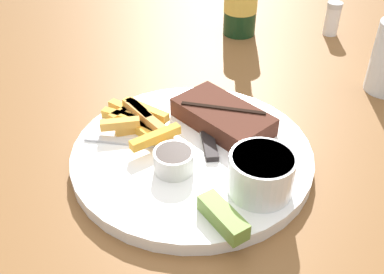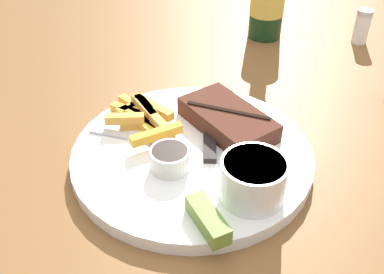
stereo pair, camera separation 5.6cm
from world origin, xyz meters
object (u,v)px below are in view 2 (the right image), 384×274
fork_utensil (133,137)px  pickle_spear (208,219)px  dipping_sauce_cup (170,158)px  beer_bottle (268,0)px  coleslaw_cup (253,178)px  knife_utensil (209,131)px  dinner_plate (192,155)px  steak_portion (226,118)px  salt_shaker (362,26)px

fork_utensil → pickle_spear: bearing=-41.5°
dipping_sauce_cup → beer_bottle: bearing=112.8°
coleslaw_cup → pickle_spear: 0.07m
dipping_sauce_cup → knife_utensil: 0.09m
dinner_plate → beer_bottle: 0.41m
pickle_spear → beer_bottle: size_ratio=0.34×
beer_bottle → pickle_spear: bearing=-59.0°
steak_portion → knife_utensil: bearing=-103.8°
beer_bottle → salt_shaker: size_ratio=3.15×
dipping_sauce_cup → pickle_spear: 0.10m
fork_utensil → beer_bottle: (-0.10, 0.41, 0.05)m
dipping_sauce_cup → salt_shaker: size_ratio=0.75×
pickle_spear → knife_utensil: 0.17m
dipping_sauce_cup → salt_shaker: bearing=93.0°
pickle_spear → knife_utensil: (-0.11, 0.12, -0.01)m
pickle_spear → salt_shaker: 0.57m
coleslaw_cup → pickle_spear: size_ratio=1.07×
beer_bottle → salt_shaker: (0.15, 0.11, -0.04)m
knife_utensil → beer_bottle: 0.37m
steak_portion → fork_utensil: size_ratio=1.18×
dinner_plate → steak_portion: 0.07m
steak_portion → coleslaw_cup: size_ratio=1.97×
coleslaw_cup → beer_bottle: bearing=125.7°
coleslaw_cup → salt_shaker: size_ratio=1.14×
steak_portion → pickle_spear: 0.18m
dinner_plate → steak_portion: steak_portion is taller
dinner_plate → coleslaw_cup: size_ratio=4.18×
knife_utensil → salt_shaker: bearing=-42.5°
dipping_sauce_cup → salt_shaker: salt_shaker is taller
steak_portion → fork_utensil: steak_portion is taller
fork_utensil → salt_shaker: salt_shaker is taller
knife_utensil → salt_shaker: size_ratio=2.01×
steak_portion → dipping_sauce_cup: bearing=-85.2°
dinner_plate → knife_utensil: size_ratio=2.37×
steak_portion → salt_shaker: bearing=92.5°
steak_portion → fork_utensil: bearing=-122.6°
steak_portion → dipping_sauce_cup: 0.11m
fork_utensil → beer_bottle: 0.42m
pickle_spear → beer_bottle: 0.53m
steak_portion → beer_bottle: (-0.16, 0.30, 0.04)m
fork_utensil → coleslaw_cup: bearing=-19.8°
steak_portion → fork_utensil: (-0.07, -0.11, -0.01)m
dinner_plate → salt_shaker: (-0.02, 0.48, 0.02)m
dinner_plate → coleslaw_cup: 0.11m
steak_portion → dipping_sauce_cup: steak_portion is taller
dinner_plate → dipping_sauce_cup: 0.05m
knife_utensil → salt_shaker: 0.43m
coleslaw_cup → knife_utensil: coleslaw_cup is taller
dipping_sauce_cup → pickle_spear: size_ratio=0.71×
knife_utensil → steak_portion: bearing=-57.8°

